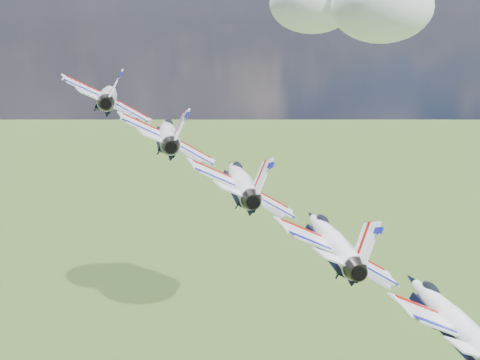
# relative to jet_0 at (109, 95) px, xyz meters

# --- Properties ---
(cloud_far) EXTENTS (61.82, 48.57, 24.28)m
(cloud_far) POSITION_rel_jet_0_xyz_m (58.41, 212.07, 10.41)
(cloud_far) COLOR white
(jet_0) EXTENTS (15.56, 19.28, 10.16)m
(jet_0) POSITION_rel_jet_0_xyz_m (0.00, 0.00, 0.00)
(jet_0) COLOR white
(jet_1) EXTENTS (15.56, 19.28, 10.16)m
(jet_1) POSITION_rel_jet_0_xyz_m (8.70, -8.75, -3.34)
(jet_1) COLOR white
(jet_2) EXTENTS (15.56, 19.28, 10.16)m
(jet_2) POSITION_rel_jet_0_xyz_m (17.39, -17.50, -6.68)
(jet_2) COLOR silver
(jet_3) EXTENTS (15.56, 19.28, 10.16)m
(jet_3) POSITION_rel_jet_0_xyz_m (26.09, -26.25, -10.02)
(jet_3) COLOR white
(jet_4) EXTENTS (15.56, 19.28, 10.16)m
(jet_4) POSITION_rel_jet_0_xyz_m (34.79, -35.01, -13.37)
(jet_4) COLOR white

